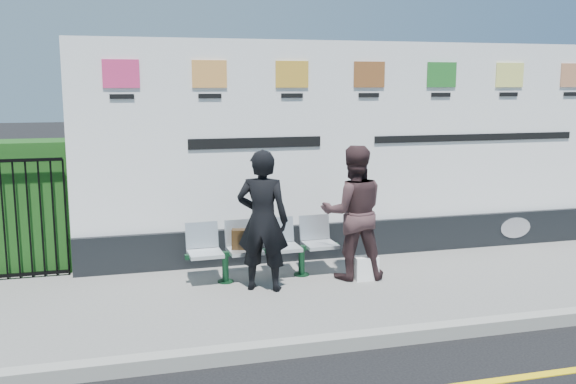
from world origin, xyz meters
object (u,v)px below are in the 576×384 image
at_px(billboard, 365,164).
at_px(bench, 264,263).
at_px(woman_left, 263,221).
at_px(woman_right, 353,212).

distance_m(billboard, bench, 2.15).
relative_size(billboard, bench, 4.23).
distance_m(billboard, woman_left, 2.20).
bearing_deg(woman_right, bench, -3.84).
height_order(billboard, woman_left, billboard).
bearing_deg(billboard, woman_right, -118.68).
relative_size(billboard, woman_left, 4.76).
relative_size(billboard, woman_right, 4.76).
xyz_separation_m(billboard, woman_left, (-1.77, -1.22, -0.46)).
xyz_separation_m(bench, woman_right, (1.09, -0.24, 0.64)).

